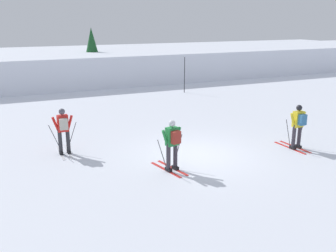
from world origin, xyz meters
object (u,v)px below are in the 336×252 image
skier_yellow (298,125)px  conifer_far_right (92,49)px  skier_red (63,129)px  skier_green (172,143)px  trail_marker_pole (184,75)px

skier_yellow → conifer_far_right: 20.37m
skier_red → conifer_far_right: conifer_far_right is taller
skier_green → trail_marker_pole: (6.35, 12.01, 0.22)m
skier_green → skier_red: bearing=134.3°
skier_green → skier_yellow: same height
skier_yellow → conifer_far_right: size_ratio=0.42×
skier_yellow → trail_marker_pole: size_ratio=0.73×
skier_green → skier_yellow: 5.20m
skier_yellow → trail_marker_pole: bearing=84.5°
skier_red → trail_marker_pole: trail_marker_pole is taller
skier_green → conifer_far_right: size_ratio=0.42×
skier_red → conifer_far_right: (5.03, 17.13, 1.49)m
skier_green → trail_marker_pole: trail_marker_pole is taller
skier_green → skier_red: size_ratio=1.00×
skier_green → skier_yellow: bearing=0.6°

